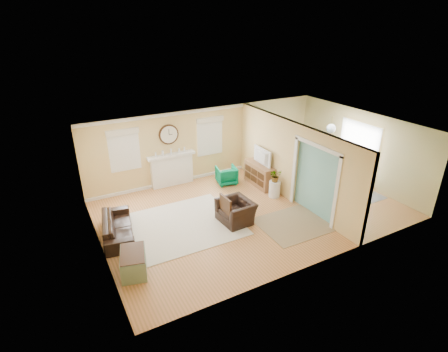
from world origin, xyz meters
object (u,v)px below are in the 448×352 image
at_px(green_chair, 226,175).
at_px(credenza, 259,175).
at_px(dining_table, 330,180).
at_px(eames_chair, 236,211).
at_px(sofa, 118,227).

relative_size(green_chair, credenza, 0.51).
height_order(green_chair, dining_table, green_chair).
bearing_deg(credenza, eames_chair, -138.73).
bearing_deg(dining_table, sofa, 91.87).
bearing_deg(green_chair, sofa, 31.16).
distance_m(sofa, eames_chair, 3.33).
xyz_separation_m(sofa, credenza, (5.20, 0.85, 0.12)).
bearing_deg(credenza, sofa, -170.67).
xyz_separation_m(eames_chair, green_chair, (1.02, 2.42, -0.01)).
height_order(sofa, credenza, credenza).
xyz_separation_m(green_chair, dining_table, (2.97, -2.11, -0.00)).
bearing_deg(green_chair, credenza, 156.03).
xyz_separation_m(green_chair, credenza, (0.96, -0.68, 0.08)).
distance_m(sofa, green_chair, 4.50).
relative_size(sofa, green_chair, 2.77).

